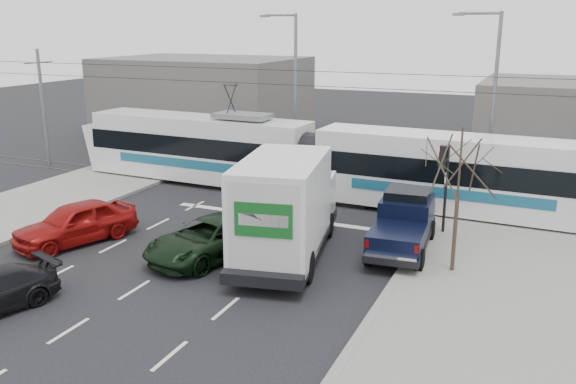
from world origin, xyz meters
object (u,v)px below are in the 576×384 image
at_px(street_lamp_near, 491,93).
at_px(street_lamp_far, 293,81).
at_px(silver_pickup, 280,228).
at_px(tram, 314,159).
at_px(box_truck, 286,208).
at_px(navy_pickup, 404,222).
at_px(red_car, 76,223).
at_px(bare_tree, 460,168).
at_px(traffic_signal, 444,170).
at_px(green_car, 210,238).

height_order(street_lamp_near, street_lamp_far, same).
distance_m(street_lamp_near, silver_pickup, 14.05).
relative_size(tram, silver_pickup, 4.70).
relative_size(silver_pickup, box_truck, 0.69).
bearing_deg(navy_pickup, box_truck, -150.32).
relative_size(street_lamp_near, red_car, 1.86).
relative_size(bare_tree, box_truck, 0.61).
height_order(silver_pickup, navy_pickup, navy_pickup).
relative_size(tram, box_truck, 3.23).
bearing_deg(silver_pickup, traffic_signal, 24.01).
bearing_deg(red_car, silver_pickup, 35.72).
distance_m(bare_tree, navy_pickup, 3.82).
xyz_separation_m(street_lamp_near, navy_pickup, (-1.84, -9.82, -4.02)).
distance_m(bare_tree, green_car, 9.26).
relative_size(bare_tree, silver_pickup, 0.89).
bearing_deg(navy_pickup, green_car, -154.82).
xyz_separation_m(silver_pickup, box_truck, (0.44, -0.40, 0.96)).
bearing_deg(tram, box_truck, -73.64).
height_order(box_truck, green_car, box_truck).
xyz_separation_m(street_lamp_near, silver_pickup, (-6.06, -11.98, -4.15)).
relative_size(street_lamp_far, navy_pickup, 1.67).
bearing_deg(bare_tree, green_car, -167.16).
distance_m(traffic_signal, box_truck, 6.87).
bearing_deg(street_lamp_near, silver_pickup, -116.85).
relative_size(street_lamp_near, silver_pickup, 1.61).
height_order(street_lamp_far, red_car, street_lamp_far).
bearing_deg(green_car, street_lamp_far, 117.66).
bearing_deg(traffic_signal, red_car, -152.82).
xyz_separation_m(tram, box_truck, (2.12, -8.27, 0.02)).
height_order(silver_pickup, red_car, silver_pickup).
bearing_deg(tram, traffic_signal, -24.24).
distance_m(silver_pickup, navy_pickup, 4.74).
bearing_deg(box_truck, tram, 93.10).
distance_m(bare_tree, street_lamp_near, 11.58).
distance_m(street_lamp_near, navy_pickup, 10.77).
bearing_deg(silver_pickup, navy_pickup, 10.44).
bearing_deg(tram, navy_pickup, -42.12).
height_order(tram, box_truck, tram).
relative_size(box_truck, red_car, 1.68).
xyz_separation_m(tram, navy_pickup, (5.90, -5.72, -0.81)).
height_order(bare_tree, street_lamp_far, street_lamp_far).
relative_size(traffic_signal, tram, 0.14).
height_order(bare_tree, red_car, bare_tree).
xyz_separation_m(bare_tree, box_truck, (-5.91, -0.87, -1.87)).
relative_size(street_lamp_far, silver_pickup, 1.61).
height_order(bare_tree, traffic_signal, bare_tree).
bearing_deg(red_car, box_truck, 32.32).
xyz_separation_m(traffic_signal, silver_pickup, (-5.22, -4.47, -1.78)).
height_order(traffic_signal, street_lamp_near, street_lamp_near).
xyz_separation_m(bare_tree, navy_pickup, (-2.13, 1.68, -2.70)).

